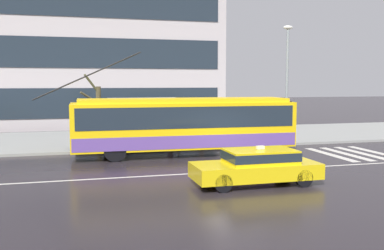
% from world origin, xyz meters
% --- Properties ---
extents(ground_plane, '(160.00, 160.00, 0.00)m').
position_xyz_m(ground_plane, '(0.00, 0.00, 0.00)').
color(ground_plane, '#262025').
extents(sidewalk_slab, '(80.00, 10.00, 0.14)m').
position_xyz_m(sidewalk_slab, '(0.00, 9.97, 0.07)').
color(sidewalk_slab, gray).
rests_on(sidewalk_slab, ground_plane).
extents(crosswalk_stripe_edge_near, '(0.44, 4.40, 0.01)m').
position_xyz_m(crosswalk_stripe_edge_near, '(5.84, 1.49, 0.00)').
color(crosswalk_stripe_edge_near, beige).
rests_on(crosswalk_stripe_edge_near, ground_plane).
extents(crosswalk_stripe_inner_a, '(0.44, 4.40, 0.01)m').
position_xyz_m(crosswalk_stripe_inner_a, '(6.74, 1.49, 0.00)').
color(crosswalk_stripe_inner_a, beige).
rests_on(crosswalk_stripe_inner_a, ground_plane).
extents(crosswalk_stripe_center, '(0.44, 4.40, 0.01)m').
position_xyz_m(crosswalk_stripe_center, '(7.64, 1.49, 0.00)').
color(crosswalk_stripe_center, beige).
rests_on(crosswalk_stripe_center, ground_plane).
extents(crosswalk_stripe_inner_b, '(0.44, 4.40, 0.01)m').
position_xyz_m(crosswalk_stripe_inner_b, '(8.54, 1.49, 0.00)').
color(crosswalk_stripe_inner_b, beige).
rests_on(crosswalk_stripe_inner_b, ground_plane).
extents(lane_centre_line, '(72.00, 0.14, 0.01)m').
position_xyz_m(lane_centre_line, '(0.00, -1.20, 0.00)').
color(lane_centre_line, silver).
rests_on(lane_centre_line, ground_plane).
extents(trolleybus, '(12.78, 2.77, 5.13)m').
position_xyz_m(trolleybus, '(-1.34, 3.37, 1.58)').
color(trolleybus, yellow).
rests_on(trolleybus, ground_plane).
extents(taxi_oncoming_near, '(4.55, 1.83, 1.39)m').
position_xyz_m(taxi_oncoming_near, '(-0.38, -3.55, 0.70)').
color(taxi_oncoming_near, yellow).
rests_on(taxi_oncoming_near, ground_plane).
extents(bus_shelter, '(3.91, 1.80, 2.65)m').
position_xyz_m(bus_shelter, '(-2.95, 6.47, 2.13)').
color(bus_shelter, gray).
rests_on(bus_shelter, sidewalk_slab).
extents(pedestrian_at_shelter, '(1.24, 1.24, 1.94)m').
position_xyz_m(pedestrian_at_shelter, '(0.73, 7.67, 1.72)').
color(pedestrian_at_shelter, '#4E413A').
rests_on(pedestrian_at_shelter, sidewalk_slab).
extents(pedestrian_approaching_curb, '(1.38, 1.38, 1.94)m').
position_xyz_m(pedestrian_approaching_curb, '(-1.49, 6.62, 1.74)').
color(pedestrian_approaching_curb, '#281C2D').
rests_on(pedestrian_approaching_curb, sidewalk_slab).
extents(pedestrian_walking_past, '(1.62, 1.62, 1.92)m').
position_xyz_m(pedestrian_walking_past, '(-1.76, 7.62, 1.72)').
color(pedestrian_walking_past, '#1E304C').
rests_on(pedestrian_walking_past, sidewalk_slab).
extents(street_lamp, '(0.60, 0.32, 6.89)m').
position_xyz_m(street_lamp, '(5.68, 6.07, 4.20)').
color(street_lamp, gray).
rests_on(street_lamp, sidewalk_slab).
extents(street_tree_bare, '(1.86, 0.75, 3.99)m').
position_xyz_m(street_tree_bare, '(-5.44, 6.71, 2.00)').
color(street_tree_bare, '#4E462C').
rests_on(street_tree_bare, sidewalk_slab).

